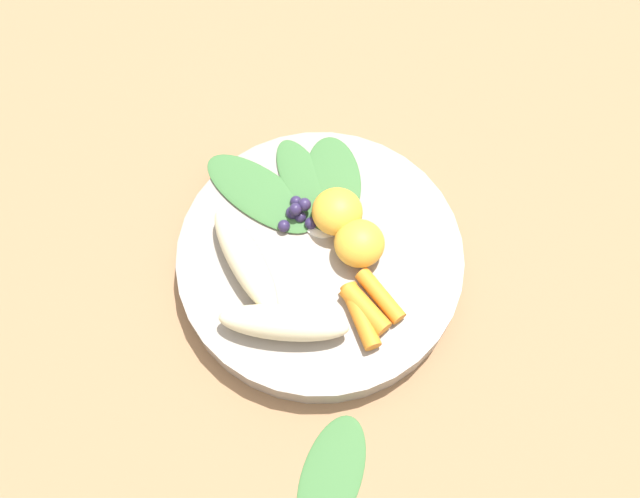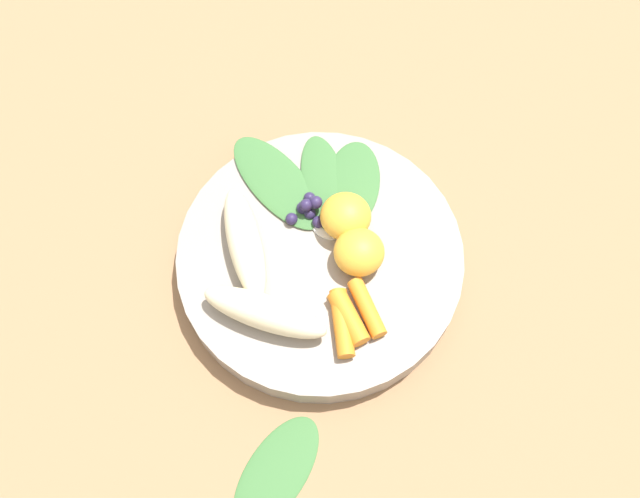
{
  "view_description": "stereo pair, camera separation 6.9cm",
  "coord_description": "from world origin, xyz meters",
  "views": [
    {
      "loc": [
        0.28,
        0.02,
        0.67
      ],
      "look_at": [
        0.0,
        0.0,
        0.04
      ],
      "focal_mm": 39.85,
      "sensor_mm": 36.0,
      "label": 1
    },
    {
      "loc": [
        0.27,
        0.09,
        0.67
      ],
      "look_at": [
        0.0,
        0.0,
        0.04
      ],
      "focal_mm": 39.85,
      "sensor_mm": 36.0,
      "label": 2
    }
  ],
  "objects": [
    {
      "name": "carrot_mid_right",
      "position": [
        0.04,
        0.06,
        0.04
      ],
      "size": [
        0.05,
        0.05,
        0.02
      ],
      "primitive_type": "cylinder",
      "rotation": [
        0.0,
        1.57,
        7.0
      ],
      "color": "orange",
      "rests_on": "bowl"
    },
    {
      "name": "kale_leaf_stray",
      "position": [
        0.2,
        0.03,
        0.0
      ],
      "size": [
        0.12,
        0.08,
        0.01
      ],
      "primitive_type": "ellipsoid",
      "rotation": [
        0.0,
        0.0,
        -0.24
      ],
      "color": "#3D7038",
      "rests_on": "ground_plane"
    },
    {
      "name": "coconut_shred_patch",
      "position": [
        -0.04,
        -0.0,
        0.03
      ],
      "size": [
        0.04,
        0.04,
        0.0
      ],
      "primitive_type": "cylinder",
      "color": "white",
      "rests_on": "bowl"
    },
    {
      "name": "orange_segment_far",
      "position": [
        -0.01,
        0.04,
        0.05
      ],
      "size": [
        0.05,
        0.05,
        0.04
      ],
      "primitive_type": "ellipsoid",
      "color": "#F4A833",
      "rests_on": "bowl"
    },
    {
      "name": "carrot_front",
      "position": [
        0.06,
        0.04,
        0.04
      ],
      "size": [
        0.07,
        0.04,
        0.02
      ],
      "primitive_type": "cylinder",
      "rotation": [
        0.0,
        1.57,
        6.72
      ],
      "color": "orange",
      "rests_on": "bowl"
    },
    {
      "name": "banana_peeled_right",
      "position": [
        0.02,
        -0.07,
        0.05
      ],
      "size": [
        0.12,
        0.09,
        0.03
      ],
      "primitive_type": "ellipsoid",
      "rotation": [
        0.0,
        0.0,
        6.87
      ],
      "color": "beige",
      "rests_on": "bowl"
    },
    {
      "name": "bowl",
      "position": [
        0.0,
        0.0,
        0.02
      ],
      "size": [
        0.28,
        0.28,
        0.03
      ],
      "primitive_type": "cylinder",
      "color": "gray",
      "rests_on": "ground_plane"
    },
    {
      "name": "banana_peeled_left",
      "position": [
        0.08,
        -0.03,
        0.05
      ],
      "size": [
        0.03,
        0.12,
        0.03
      ],
      "primitive_type": "ellipsoid",
      "rotation": [
        0.0,
        0.0,
        7.85
      ],
      "color": "beige",
      "rests_on": "bowl"
    },
    {
      "name": "carrot_mid_left",
      "position": [
        0.06,
        0.05,
        0.04
      ],
      "size": [
        0.05,
        0.05,
        0.02
      ],
      "primitive_type": "cylinder",
      "rotation": [
        0.0,
        1.57,
        7.06
      ],
      "color": "orange",
      "rests_on": "bowl"
    },
    {
      "name": "ground_plane",
      "position": [
        0.0,
        0.0,
        0.0
      ],
      "size": [
        2.4,
        2.4,
        0.0
      ],
      "primitive_type": "plane",
      "color": "#99704C"
    },
    {
      "name": "kale_leaf_rear",
      "position": [
        -0.06,
        -0.07,
        0.03
      ],
      "size": [
        0.12,
        0.14,
        0.01
      ],
      "primitive_type": "ellipsoid",
      "rotation": [
        0.0,
        0.0,
        10.43
      ],
      "color": "#3D7038",
      "rests_on": "bowl"
    },
    {
      "name": "orange_segment_near",
      "position": [
        -0.04,
        0.01,
        0.05
      ],
      "size": [
        0.05,
        0.05,
        0.04
      ],
      "primitive_type": "ellipsoid",
      "color": "#F4A833",
      "rests_on": "bowl"
    },
    {
      "name": "kale_leaf_right",
      "position": [
        -0.07,
        -0.02,
        0.03
      ],
      "size": [
        0.13,
        0.1,
        0.01
      ],
      "primitive_type": "ellipsoid",
      "rotation": [
        0.0,
        0.0,
        9.93
      ],
      "color": "#3D7038",
      "rests_on": "bowl"
    },
    {
      "name": "blueberry_pile",
      "position": [
        -0.04,
        -0.03,
        0.04
      ],
      "size": [
        0.04,
        0.04,
        0.02
      ],
      "color": "#2D234C",
      "rests_on": "bowl"
    },
    {
      "name": "kale_leaf_left",
      "position": [
        -0.08,
        0.01,
        0.03
      ],
      "size": [
        0.11,
        0.07,
        0.01
      ],
      "primitive_type": "ellipsoid",
      "rotation": [
        0.0,
        0.0,
        9.61
      ],
      "color": "#3D7038",
      "rests_on": "bowl"
    }
  ]
}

